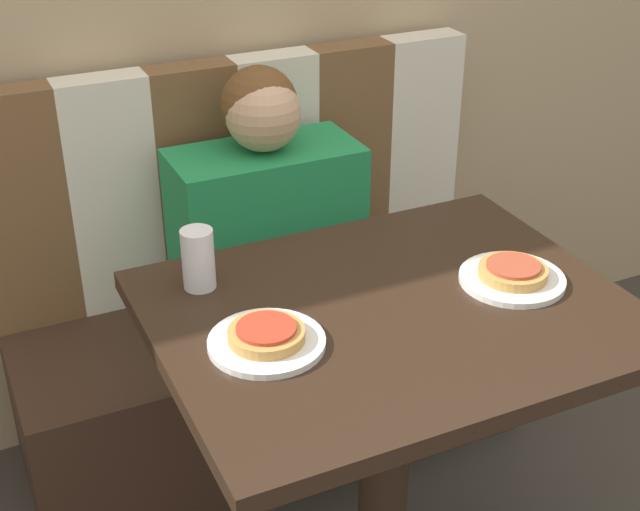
{
  "coord_description": "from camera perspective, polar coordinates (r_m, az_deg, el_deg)",
  "views": [
    {
      "loc": [
        -0.69,
        -1.17,
        1.61
      ],
      "look_at": [
        0.0,
        0.3,
        0.73
      ],
      "focal_mm": 50.0,
      "sensor_mm": 36.0,
      "label": 1
    }
  ],
  "objects": [
    {
      "name": "booth_seat",
      "position": [
        2.37,
        -3.13,
        -7.76
      ],
      "size": [
        1.27,
        0.49,
        0.42
      ],
      "color": "#382319",
      "rests_on": "ground_plane"
    },
    {
      "name": "booth_backrest",
      "position": [
        2.28,
        -5.37,
        5.27
      ],
      "size": [
        1.27,
        0.09,
        0.58
      ],
      "color": "brown",
      "rests_on": "booth_seat"
    },
    {
      "name": "dining_table",
      "position": [
        1.67,
        4.42,
        -6.83
      ],
      "size": [
        0.84,
        0.67,
        0.77
      ],
      "color": "black",
      "rests_on": "ground_plane"
    },
    {
      "name": "person",
      "position": [
        2.11,
        -3.5,
        2.99
      ],
      "size": [
        0.44,
        0.22,
        0.62
      ],
      "color": "#1E8447",
      "rests_on": "booth_seat"
    },
    {
      "name": "plate_left",
      "position": [
        1.49,
        -3.43,
        -5.57
      ],
      "size": [
        0.2,
        0.2,
        0.01
      ],
      "color": "white",
      "rests_on": "dining_table"
    },
    {
      "name": "plate_right",
      "position": [
        1.71,
        12.19,
        -1.48
      ],
      "size": [
        0.2,
        0.2,
        0.01
      ],
      "color": "white",
      "rests_on": "dining_table"
    },
    {
      "name": "pizza_left",
      "position": [
        1.48,
        -3.45,
        -5.0
      ],
      "size": [
        0.13,
        0.13,
        0.03
      ],
      "color": "#C68E47",
      "rests_on": "plate_left"
    },
    {
      "name": "pizza_right",
      "position": [
        1.7,
        12.25,
        -0.96
      ],
      "size": [
        0.13,
        0.13,
        0.03
      ],
      "color": "#C68E47",
      "rests_on": "plate_right"
    },
    {
      "name": "drinking_cup",
      "position": [
        1.64,
        -7.8,
        -0.22
      ],
      "size": [
        0.06,
        0.06,
        0.12
      ],
      "color": "silver",
      "rests_on": "dining_table"
    }
  ]
}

